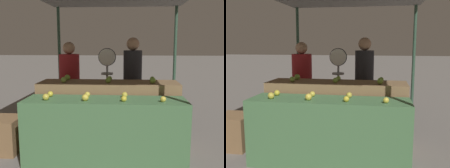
{
  "view_description": "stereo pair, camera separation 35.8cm",
  "coord_description": "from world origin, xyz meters",
  "views": [
    {
      "loc": [
        0.29,
        -3.24,
        1.58
      ],
      "look_at": [
        0.07,
        0.3,
        1.02
      ],
      "focal_mm": 42.0,
      "sensor_mm": 36.0,
      "label": 1
    },
    {
      "loc": [
        0.65,
        -3.2,
        1.58
      ],
      "look_at": [
        0.07,
        0.3,
        1.02
      ],
      "focal_mm": 42.0,
      "sensor_mm": 36.0,
      "label": 2
    }
  ],
  "objects": [
    {
      "name": "ground_plane",
      "position": [
        0.0,
        0.0,
        0.0
      ],
      "size": [
        60.0,
        60.0,
        0.0
      ],
      "primitive_type": "plane",
      "color": "slate"
    },
    {
      "name": "display_counter_front",
      "position": [
        0.0,
        0.0,
        0.44
      ],
      "size": [
        2.06,
        0.55,
        0.87
      ],
      "primitive_type": "cube",
      "color": "#4C7A4C",
      "rests_on": "ground_plane"
    },
    {
      "name": "display_counter_back",
      "position": [
        0.0,
        0.6,
        0.5
      ],
      "size": [
        2.06,
        0.55,
        1.01
      ],
      "primitive_type": "cube",
      "color": "olive",
      "rests_on": "ground_plane"
    },
    {
      "name": "apple_front_0",
      "position": [
        -0.73,
        -0.1,
        0.91
      ],
      "size": [
        0.08,
        0.08,
        0.08
      ],
      "primitive_type": "sphere",
      "color": "gold",
      "rests_on": "display_counter_front"
    },
    {
      "name": "apple_front_1",
      "position": [
        -0.23,
        -0.11,
        0.91
      ],
      "size": [
        0.09,
        0.09,
        0.09
      ],
      "primitive_type": "sphere",
      "color": "yellow",
      "rests_on": "display_counter_front"
    },
    {
      "name": "apple_front_2",
      "position": [
        0.24,
        -0.12,
        0.91
      ],
      "size": [
        0.07,
        0.07,
        0.07
      ],
      "primitive_type": "sphere",
      "color": "gold",
      "rests_on": "display_counter_front"
    },
    {
      "name": "apple_front_3",
      "position": [
        0.72,
        -0.11,
        0.91
      ],
      "size": [
        0.07,
        0.07,
        0.07
      ],
      "primitive_type": "sphere",
      "color": "yellow",
      "rests_on": "display_counter_front"
    },
    {
      "name": "apple_front_4",
      "position": [
        -0.74,
        0.11,
        0.91
      ],
      "size": [
        0.08,
        0.08,
        0.08
      ],
      "primitive_type": "sphere",
      "color": "gold",
      "rests_on": "display_counter_front"
    },
    {
      "name": "apple_front_5",
      "position": [
        -0.24,
        0.12,
        0.91
      ],
      "size": [
        0.07,
        0.07,
        0.07
      ],
      "primitive_type": "sphere",
      "color": "yellow",
      "rests_on": "display_counter_front"
    },
    {
      "name": "apple_front_6",
      "position": [
        0.25,
        0.11,
        0.91
      ],
      "size": [
        0.08,
        0.08,
        0.08
      ],
      "primitive_type": "sphere",
      "color": "gold",
      "rests_on": "display_counter_front"
    },
    {
      "name": "apple_back_0",
      "position": [
        -0.65,
        0.49,
        1.05
      ],
      "size": [
        0.08,
        0.08,
        0.08
      ],
      "primitive_type": "sphere",
      "color": "#8EB247",
      "rests_on": "display_counter_back"
    },
    {
      "name": "apple_back_1",
      "position": [
        0.0,
        0.5,
        1.05
      ],
      "size": [
        0.08,
        0.08,
        0.08
      ],
      "primitive_type": "sphere",
      "color": "#84AD3D",
      "rests_on": "display_counter_back"
    },
    {
      "name": "apple_back_2",
      "position": [
        0.64,
        0.48,
        1.05
      ],
      "size": [
        0.09,
        0.09,
        0.09
      ],
      "primitive_type": "sphere",
      "color": "#7AA338",
      "rests_on": "display_counter_back"
    },
    {
      "name": "apple_back_3",
      "position": [
        -0.65,
        0.72,
        1.05
      ],
      "size": [
        0.09,
        0.09,
        0.09
      ],
      "primitive_type": "sphere",
      "color": "#84AD3D",
      "rests_on": "display_counter_back"
    },
    {
      "name": "apple_back_4",
      "position": [
        0.01,
        0.7,
        1.04
      ],
      "size": [
        0.07,
        0.07,
        0.07
      ],
      "primitive_type": "sphere",
      "color": "#8EB247",
      "rests_on": "display_counter_back"
    },
    {
      "name": "apple_back_5",
      "position": [
        0.65,
        0.7,
        1.04
      ],
      "size": [
        0.07,
        0.07,
        0.07
      ],
      "primitive_type": "sphere",
      "color": "#7AA338",
      "rests_on": "display_counter_back"
    },
    {
      "name": "produce_scale",
      "position": [
        -0.07,
        1.13,
        1.09
      ],
      "size": [
        0.3,
        0.2,
        1.49
      ],
      "color": "#99999E",
      "rests_on": "ground_plane"
    },
    {
      "name": "person_vendor_at_scale",
      "position": [
        0.36,
        1.27,
        0.98
      ],
      "size": [
        0.36,
        0.36,
        1.67
      ],
      "rotation": [
        0.0,
        0.0,
        2.99
      ],
      "color": "#2D2D38",
      "rests_on": "ground_plane"
    },
    {
      "name": "person_customer_left",
      "position": [
        -0.73,
        1.24,
        0.92
      ],
      "size": [
        0.45,
        0.45,
        1.6
      ],
      "rotation": [
        0.0,
        0.0,
        2.8
      ],
      "color": "#2D2D38",
      "rests_on": "ground_plane"
    },
    {
      "name": "wooden_crate_side",
      "position": [
        -1.53,
        0.32,
        0.25
      ],
      "size": [
        0.51,
        0.51,
        0.51
      ],
      "primitive_type": "cube",
      "color": "olive",
      "rests_on": "ground_plane"
    }
  ]
}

